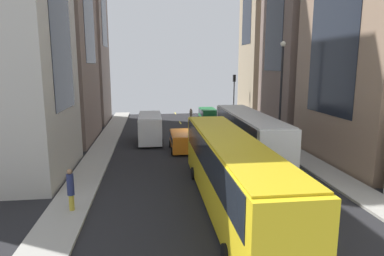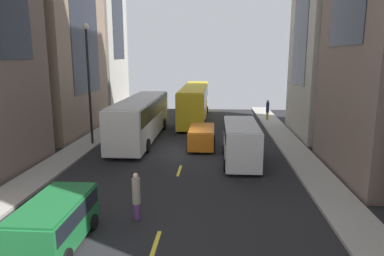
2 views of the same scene
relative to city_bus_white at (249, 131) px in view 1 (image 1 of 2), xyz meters
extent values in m
plane|color=black|center=(3.93, -3.68, -2.01)|extent=(41.67, 41.67, 0.00)
cube|color=#9E9B93|center=(-3.88, -3.68, -1.93)|extent=(2.06, 44.00, 0.15)
cube|color=#9E9B93|center=(11.74, -3.68, -1.93)|extent=(2.06, 44.00, 0.15)
cube|color=yellow|center=(3.93, -24.68, -2.00)|extent=(0.16, 2.00, 0.01)
cube|color=yellow|center=(3.93, -16.28, -2.00)|extent=(0.16, 2.00, 0.01)
cube|color=yellow|center=(3.93, -7.88, -2.00)|extent=(0.16, 2.00, 0.01)
cube|color=yellow|center=(3.93, 0.52, -2.00)|extent=(0.16, 2.00, 0.01)
cube|color=yellow|center=(3.93, 8.92, -2.00)|extent=(0.16, 2.00, 0.01)
cube|color=silver|center=(0.00, 0.00, -0.23)|extent=(2.55, 12.84, 3.00)
cube|color=black|center=(0.00, 0.00, 0.62)|extent=(2.60, 11.82, 1.20)
cube|color=beige|center=(0.00, 0.00, 1.31)|extent=(2.45, 12.33, 0.08)
cylinder|color=black|center=(-1.17, 3.98, -1.51)|extent=(0.46, 1.00, 1.00)
cylinder|color=black|center=(1.17, 3.98, -1.51)|extent=(0.46, 1.00, 1.00)
cylinder|color=black|center=(-1.17, -3.98, -1.51)|extent=(0.46, 1.00, 1.00)
cylinder|color=black|center=(1.17, -3.98, -1.51)|extent=(0.46, 1.00, 1.00)
cube|color=yellow|center=(3.78, 9.56, -0.15)|extent=(2.45, 14.91, 3.30)
cube|color=black|center=(3.78, 9.56, 0.71)|extent=(2.50, 13.72, 1.48)
cube|color=gold|center=(3.78, 9.56, 1.54)|extent=(2.35, 14.32, 0.08)
cylinder|color=black|center=(2.66, 14.18, -1.63)|extent=(0.44, 0.76, 0.76)
cylinder|color=black|center=(4.91, 14.18, -1.63)|extent=(0.44, 0.76, 0.76)
cylinder|color=black|center=(2.66, 4.94, -1.63)|extent=(0.44, 0.76, 0.76)
cylinder|color=black|center=(4.91, 4.94, -1.63)|extent=(0.44, 0.76, 0.76)
cube|color=white|center=(7.68, -5.99, -0.66)|extent=(2.05, 5.83, 2.30)
cube|color=black|center=(7.68, -5.99, 0.09)|extent=(2.09, 5.36, 0.69)
cube|color=silver|center=(7.68, -5.99, 0.53)|extent=(1.97, 5.59, 0.08)
cylinder|color=black|center=(6.73, -4.18, -1.65)|extent=(0.37, 0.72, 0.72)
cylinder|color=black|center=(8.62, -4.18, -1.65)|extent=(0.37, 0.72, 0.72)
cylinder|color=black|center=(6.73, -7.80, -1.65)|extent=(0.37, 0.72, 0.72)
cylinder|color=black|center=(8.62, -7.80, -1.65)|extent=(0.37, 0.72, 0.72)
cube|color=#1E7238|center=(0.38, -16.54, -1.12)|extent=(1.86, 4.04, 1.44)
cube|color=black|center=(0.38, -16.54, -0.75)|extent=(1.90, 3.71, 0.60)
cube|color=#1A612F|center=(0.38, -16.54, -0.36)|extent=(1.78, 3.88, 0.08)
cylinder|color=black|center=(-0.48, -15.29, -1.70)|extent=(0.33, 0.62, 0.62)
cylinder|color=black|center=(1.23, -15.29, -1.70)|extent=(0.33, 0.62, 0.62)
cylinder|color=black|center=(-0.48, -17.79, -1.70)|extent=(0.33, 0.62, 0.62)
cylinder|color=black|center=(1.23, -17.79, -1.70)|extent=(0.33, 0.62, 0.62)
cube|color=orange|center=(5.03, -2.34, -1.20)|extent=(1.82, 4.05, 1.29)
cube|color=black|center=(5.03, -2.34, -0.87)|extent=(1.86, 3.73, 0.54)
cube|color=#BE6115|center=(5.03, -2.34, -0.51)|extent=(1.75, 3.89, 0.08)
cylinder|color=black|center=(4.19, -1.08, -1.70)|extent=(0.33, 0.62, 0.62)
cylinder|color=black|center=(5.87, -1.08, -1.70)|extent=(0.33, 0.62, 0.62)
cylinder|color=black|center=(4.19, -3.59, -1.70)|extent=(0.33, 0.62, 0.62)
cylinder|color=black|center=(5.87, -3.59, -1.70)|extent=(0.33, 0.62, 0.62)
cylinder|color=#593372|center=(2.82, -14.31, -1.66)|extent=(0.26, 0.26, 0.71)
cylinder|color=gray|center=(2.82, -14.31, -0.75)|extent=(0.34, 0.34, 1.10)
sphere|color=beige|center=(2.82, -14.31, -0.09)|extent=(0.23, 0.23, 0.23)
cylinder|color=gold|center=(11.48, 9.09, -1.47)|extent=(0.25, 0.25, 0.77)
cylinder|color=navy|center=(11.48, 9.09, -0.57)|extent=(0.33, 0.33, 1.04)
sphere|color=#8C6647|center=(11.48, 9.09, 0.07)|extent=(0.25, 0.25, 0.25)
cylinder|color=black|center=(-3.25, -17.77, 0.56)|extent=(0.14, 0.14, 4.84)
cube|color=black|center=(-3.25, -17.77, 3.43)|extent=(0.32, 0.32, 0.90)
sphere|color=red|center=(-3.25, -17.95, 3.69)|extent=(0.20, 0.20, 0.20)
sphere|color=orange|center=(-3.25, -17.95, 3.43)|extent=(0.20, 0.20, 0.20)
sphere|color=green|center=(-3.25, -17.95, 3.18)|extent=(0.20, 0.20, 0.20)
cylinder|color=black|center=(-3.35, -2.21, 2.37)|extent=(0.18, 0.18, 8.46)
sphere|color=silver|center=(-3.35, -2.21, 6.78)|extent=(0.44, 0.44, 0.44)
camera|label=1|loc=(7.58, 24.91, 5.02)|focal=31.33mm
camera|label=2|loc=(6.04, -27.74, 4.68)|focal=32.85mm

